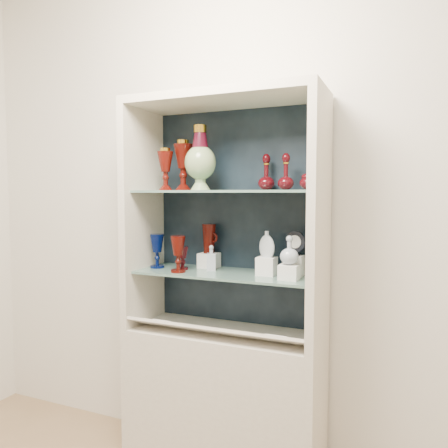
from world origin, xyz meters
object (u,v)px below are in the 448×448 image
at_px(pedestal_lamp_right, 183,165).
at_px(flat_flask, 267,244).
at_px(clear_round_decanter, 289,251).
at_px(ruby_goblet_small, 183,258).
at_px(lidded_bowl, 309,180).
at_px(ruby_decanter_b, 266,171).
at_px(cameo_medallion, 295,243).
at_px(enamel_urn, 200,158).
at_px(cobalt_goblet, 157,251).
at_px(ruby_decanter_a, 286,169).
at_px(ruby_goblet_tall, 178,254).
at_px(clear_square_bottle, 211,258).
at_px(pedestal_lamp_left, 165,169).
at_px(ruby_pitcher, 209,239).

distance_m(pedestal_lamp_right, flat_flask, 0.63).
bearing_deg(clear_round_decanter, ruby_goblet_small, 176.42).
height_order(lidded_bowl, flat_flask, lidded_bowl).
xyz_separation_m(ruby_decanter_b, cameo_medallion, (0.17, -0.05, -0.36)).
xyz_separation_m(enamel_urn, cobalt_goblet, (-0.26, -0.00, -0.49)).
distance_m(ruby_decanter_b, ruby_goblet_small, 0.63).
distance_m(ruby_goblet_small, cameo_medallion, 0.60).
bearing_deg(pedestal_lamp_right, ruby_decanter_a, -0.05).
bearing_deg(cobalt_goblet, cameo_medallion, 4.97).
distance_m(ruby_decanter_a, ruby_goblet_small, 0.71).
relative_size(ruby_decanter_a, ruby_goblet_tall, 1.08).
height_order(ruby_goblet_small, clear_square_bottle, clear_square_bottle).
xyz_separation_m(flat_flask, cameo_medallion, (0.13, 0.04, 0.01)).
xyz_separation_m(pedestal_lamp_left, cobalt_goblet, (-0.06, 0.01, -0.44)).
relative_size(ruby_goblet_tall, ruby_pitcher, 1.17).
xyz_separation_m(flat_flask, clear_round_decanter, (0.13, -0.06, -0.02)).
relative_size(enamel_urn, ruby_goblet_small, 2.71).
height_order(ruby_goblet_small, flat_flask, flat_flask).
bearing_deg(ruby_pitcher, cameo_medallion, 17.50).
relative_size(pedestal_lamp_left, flat_flask, 1.66).
xyz_separation_m(enamel_urn, lidded_bowl, (0.57, -0.04, -0.12)).
bearing_deg(ruby_goblet_small, ruby_decanter_a, 6.81).
bearing_deg(clear_square_bottle, ruby_goblet_tall, -140.28).
bearing_deg(clear_round_decanter, ruby_decanter_a, 115.07).
bearing_deg(clear_square_bottle, cobalt_goblet, -172.82).
bearing_deg(pedestal_lamp_left, pedestal_lamp_right, 48.04).
distance_m(pedestal_lamp_left, enamel_urn, 0.21).
distance_m(pedestal_lamp_right, ruby_goblet_small, 0.50).
relative_size(pedestal_lamp_left, enamel_urn, 0.67).
bearing_deg(ruby_goblet_tall, lidded_bowl, 2.76).
bearing_deg(lidded_bowl, ruby_goblet_tall, -177.24).
distance_m(ruby_goblet_tall, cameo_medallion, 0.60).
distance_m(enamel_urn, clear_square_bottle, 0.52).
xyz_separation_m(enamel_urn, clear_square_bottle, (0.04, 0.04, -0.52)).
xyz_separation_m(pedestal_lamp_left, ruby_pitcher, (0.20, 0.12, -0.37)).
xyz_separation_m(pedestal_lamp_left, ruby_goblet_tall, (0.11, -0.06, -0.44)).
height_order(ruby_decanter_b, flat_flask, ruby_decanter_b).
distance_m(cobalt_goblet, cameo_medallion, 0.76).
bearing_deg(ruby_decanter_a, clear_round_decanter, -64.93).
xyz_separation_m(pedestal_lamp_left, cameo_medallion, (0.69, 0.07, -0.37)).
relative_size(ruby_goblet_tall, clear_round_decanter, 1.43).
relative_size(pedestal_lamp_right, ruby_decanter_a, 1.33).
distance_m(ruby_decanter_b, clear_square_bottle, 0.53).
height_order(ruby_goblet_tall, cameo_medallion, cameo_medallion).
relative_size(ruby_decanter_a, clear_round_decanter, 1.55).
relative_size(enamel_urn, clear_round_decanter, 2.54).
bearing_deg(pedestal_lamp_left, ruby_goblet_tall, -30.55).
height_order(pedestal_lamp_right, clear_round_decanter, pedestal_lamp_right).
relative_size(enamel_urn, flat_flask, 2.48).
xyz_separation_m(pedestal_lamp_right, clear_round_decanter, (0.62, -0.10, -0.42)).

